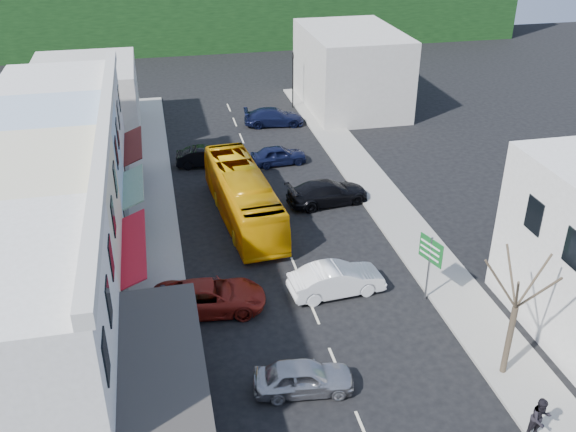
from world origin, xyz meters
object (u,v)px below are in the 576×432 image
Objects in this scene: car_silver at (304,377)px; car_white at (336,281)px; direction_sign at (429,269)px; bus at (243,197)px; pedestrian_right at (540,420)px; traffic_signal at (293,81)px; street_tree at (516,308)px; pedestrian_left at (165,299)px; car_red at (209,298)px.

car_white is at bearing -20.40° from car_silver.
direction_sign reaches higher than car_white.
car_white is (3.44, -8.98, -0.85)m from bus.
traffic_signal is at bearing 83.23° from pedestrian_right.
street_tree reaches higher than bus.
car_white is 2.59× the size of pedestrian_right.
pedestrian_left and pedestrian_right have the same top height.
traffic_signal reaches higher than car_silver.
pedestrian_right is 0.24× the size of street_tree.
car_silver is 9.15m from street_tree.
car_red is 10.95m from direction_sign.
pedestrian_right is at bearing -72.42° from bus.
street_tree is at bearing 109.84° from traffic_signal.
car_silver is at bearing 174.48° from street_tree.
traffic_signal reaches higher than pedestrian_right.
pedestrian_left is at bearing 84.52° from traffic_signal.
car_white is 9.55m from street_tree.
car_silver and car_red have the same top height.
pedestrian_right reaches higher than car_silver.
traffic_signal reaches higher than car_red.
car_white is at bearing 99.89° from traffic_signal.
pedestrian_right is at bearing -104.66° from direction_sign.
street_tree is (11.89, -7.31, 2.82)m from car_red.
car_silver is at bearing -164.06° from direction_sign.
pedestrian_left is (-5.23, -9.09, -0.55)m from bus.
pedestrian_right is at bearing 108.86° from traffic_signal.
direction_sign is 6.22m from street_tree.
direction_sign is (10.80, -1.44, 1.11)m from car_red.
direction_sign is at bearing -58.39° from bus.
car_silver is at bearing -157.33° from pedestrian_left.
bus reaches higher than pedestrian_right.
pedestrian_right is (11.30, -10.94, 0.30)m from car_red.
bus is at bearing 87.52° from traffic_signal.
traffic_signal is at bearing -14.87° from car_red.
car_white is at bearing 126.06° from street_tree.
street_tree is (5.37, -7.37, 2.82)m from car_white.
car_red is (-3.22, 6.48, 0.00)m from car_silver.
bus is 6.82× the size of pedestrian_left.
street_tree is at bearing -89.16° from car_silver.
street_tree reaches higher than traffic_signal.
bus is at bearing 118.31° from street_tree.
direction_sign is 31.00m from traffic_signal.
pedestrian_right is (4.78, -11.00, 0.30)m from car_white.
traffic_signal reaches higher than pedestrian_left.
bus is at bearing 108.72° from direction_sign.
car_silver is at bearing -148.35° from car_red.
traffic_signal is at bearing 64.57° from bus.
bus is 3.20× the size of direction_sign.
bus reaches higher than car_silver.
bus is 2.64× the size of car_silver.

